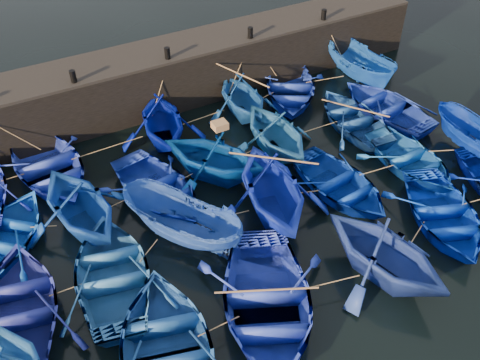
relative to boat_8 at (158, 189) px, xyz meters
name	(u,v)px	position (x,y,z in m)	size (l,w,h in m)	color
ground	(285,251)	(2.78, -4.41, -0.49)	(120.00, 120.00, 0.00)	black
quay_wall	(163,77)	(2.78, 6.09, 0.76)	(26.00, 2.50, 2.50)	black
quay_top	(160,51)	(2.78, 6.09, 2.07)	(26.00, 2.50, 0.12)	black
bollard_1	(73,76)	(-1.22, 5.19, 2.38)	(0.24, 0.24, 0.50)	black
bollard_2	(167,53)	(2.78, 5.19, 2.38)	(0.24, 0.24, 0.50)	black
bollard_3	(250,33)	(6.78, 5.19, 2.38)	(0.24, 0.24, 0.50)	black
bollard_4	(324,15)	(10.78, 5.19, 2.38)	(0.24, 0.24, 0.50)	black
boat_1	(48,167)	(-3.23, 3.13, 0.05)	(3.71, 5.19, 1.08)	blue
boat_2	(162,120)	(1.54, 3.23, 0.59)	(3.53, 4.09, 2.15)	#000F8E
boat_3	(242,96)	(5.36, 3.35, 0.52)	(3.29, 3.81, 2.01)	#144C95
boat_4	(290,88)	(8.02, 3.57, 0.02)	(3.48, 4.86, 1.01)	#1830A3
boat_5	(360,65)	(11.72, 3.21, 0.41)	(1.75, 4.65, 1.80)	blue
boat_6	(3,238)	(-5.43, 0.20, -0.01)	(3.26, 4.56, 0.95)	#0A45BF
boat_7	(79,204)	(-2.83, -0.16, 0.68)	(3.83, 4.44, 2.34)	#0F3F99
boat_8	(158,189)	(0.00, 0.00, 0.00)	(3.35, 4.69, 0.97)	#122CA9
boat_9	(214,155)	(2.36, 0.11, 0.63)	(3.66, 4.25, 2.23)	navy
boat_10	(276,131)	(5.25, 0.33, 0.61)	(3.59, 4.16, 2.19)	#1E609A
boat_11	(354,118)	(9.18, 0.29, -0.03)	(3.17, 4.43, 0.92)	navy
boat_12	(386,106)	(10.96, 0.28, 0.00)	(3.37, 4.71, 0.98)	#1731A3
boat_13	(18,309)	(-5.55, -2.96, 0.05)	(3.67, 5.13, 1.06)	navy
boat_14	(113,273)	(-2.69, -2.99, 0.03)	(3.56, 4.97, 1.03)	#1E568F
boat_15	(182,223)	(-0.07, -2.39, 0.39)	(1.70, 4.52, 1.75)	#1E469D
boat_16	(272,187)	(3.26, -2.64, 0.77)	(4.13, 4.79, 2.52)	#0E24BF
boat_17	(340,184)	(6.05, -2.96, -0.03)	(3.18, 4.44, 0.92)	#062EA5
boat_18	(411,160)	(9.36, -3.12, -0.04)	(3.09, 4.32, 0.90)	blue
boat_19	(474,139)	(12.20, -3.58, 0.28)	(1.49, 3.96, 1.53)	#04299B
boat_21	(168,350)	(-2.24, -6.32, 0.08)	(3.92, 5.48, 1.14)	navy
boat_22	(266,303)	(0.89, -6.29, 0.10)	(4.05, 5.66, 1.17)	#1B30B4
boat_23	(386,252)	(4.86, -6.76, 0.67)	(3.80, 4.41, 2.32)	navy
boat_24	(443,214)	(8.25, -5.97, 0.00)	(3.36, 4.70, 0.98)	#042ECB
wooden_crate	(220,125)	(2.66, 0.11, 1.88)	(0.53, 0.46, 0.27)	#996F42
mooring_ropes	(219,150)	(2.82, 0.55, 0.41)	(17.63, 11.89, 2.10)	tan
loose_oars	(287,145)	(4.67, -1.32, 1.20)	(10.55, 11.72, 1.66)	#99724C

